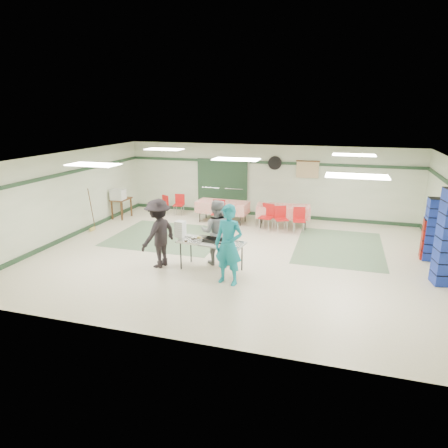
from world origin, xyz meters
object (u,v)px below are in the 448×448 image
(volunteer_grey, at_px, (216,232))
(serving_table, at_px, (211,243))
(chair_a, at_px, (281,216))
(broom, at_px, (92,209))
(chair_d, at_px, (219,210))
(crate_stack_blue_a, at_px, (432,230))
(chair_loose_a, at_px, (179,202))
(crate_stack_blue_b, at_px, (448,238))
(office_printer, at_px, (118,194))
(chair_c, at_px, (299,218))
(chair_loose_b, at_px, (164,203))
(chair_b, at_px, (267,214))
(printer_table, at_px, (121,202))
(volunteer_dark, at_px, (159,233))
(dining_table_b, at_px, (223,207))
(crate_stack_red, at_px, (430,239))
(volunteer_teal, at_px, (229,245))
(dining_table_a, at_px, (283,211))

(volunteer_grey, bearing_deg, serving_table, 82.97)
(chair_a, bearing_deg, broom, 171.90)
(chair_d, xyz_separation_m, crate_stack_blue_a, (6.46, -1.49, 0.29))
(chair_loose_a, distance_m, crate_stack_blue_b, 9.38)
(chair_loose_a, bearing_deg, office_printer, -154.14)
(chair_c, distance_m, chair_loose_b, 5.33)
(chair_b, relative_size, printer_table, 1.11)
(volunteer_dark, height_order, chair_d, volunteer_dark)
(volunteer_dark, xyz_separation_m, chair_loose_b, (-2.12, 4.83, -0.42))
(volunteer_grey, height_order, broom, volunteer_grey)
(crate_stack_blue_a, relative_size, printer_table, 2.10)
(dining_table_b, relative_size, crate_stack_blue_b, 0.83)
(chair_b, distance_m, office_printer, 5.57)
(crate_stack_red, bearing_deg, chair_d, 167.58)
(volunteer_grey, xyz_separation_m, volunteer_dark, (-1.35, -0.63, 0.03))
(volunteer_dark, bearing_deg, dining_table_b, -168.72)
(chair_c, relative_size, chair_d, 0.93)
(chair_loose_b, xyz_separation_m, crate_stack_blue_a, (8.94, -2.31, 0.39))
(chair_d, xyz_separation_m, office_printer, (-3.84, -0.15, 0.36))
(dining_table_b, height_order, chair_c, chair_c)
(chair_a, distance_m, office_printer, 6.03)
(chair_d, height_order, printer_table, chair_d)
(crate_stack_blue_b, bearing_deg, chair_a, 143.88)
(dining_table_b, bearing_deg, crate_stack_blue_b, -27.05)
(volunteer_teal, bearing_deg, chair_c, 87.40)
(chair_d, relative_size, office_printer, 1.95)
(printer_table, bearing_deg, volunteer_grey, -32.62)
(chair_b, height_order, crate_stack_red, crate_stack_red)
(volunteer_teal, bearing_deg, office_printer, 153.11)
(volunteer_grey, height_order, crate_stack_blue_b, crate_stack_blue_b)
(serving_table, relative_size, volunteer_grey, 1.02)
(volunteer_teal, distance_m, chair_a, 4.54)
(volunteer_teal, distance_m, dining_table_b, 5.35)
(volunteer_dark, relative_size, printer_table, 2.19)
(dining_table_b, relative_size, chair_loose_a, 2.32)
(office_printer, bearing_deg, crate_stack_red, -10.05)
(chair_b, distance_m, crate_stack_blue_b, 5.72)
(volunteer_teal, distance_m, broom, 6.23)
(crate_stack_blue_b, bearing_deg, broom, 172.20)
(volunteer_teal, height_order, printer_table, volunteer_teal)
(chair_loose_a, bearing_deg, broom, -131.89)
(volunteer_grey, bearing_deg, chair_loose_a, -65.54)
(chair_loose_b, bearing_deg, crate_stack_blue_a, 14.32)
(printer_table, bearing_deg, crate_stack_blue_a, -5.81)
(chair_d, height_order, office_printer, office_printer)
(volunteer_teal, bearing_deg, crate_stack_red, 44.18)
(office_printer, bearing_deg, chair_loose_a, 28.74)
(dining_table_b, xyz_separation_m, chair_loose_a, (-1.89, 0.48, -0.08))
(chair_c, bearing_deg, volunteer_teal, -113.58)
(dining_table_a, distance_m, crate_stack_blue_b, 5.69)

